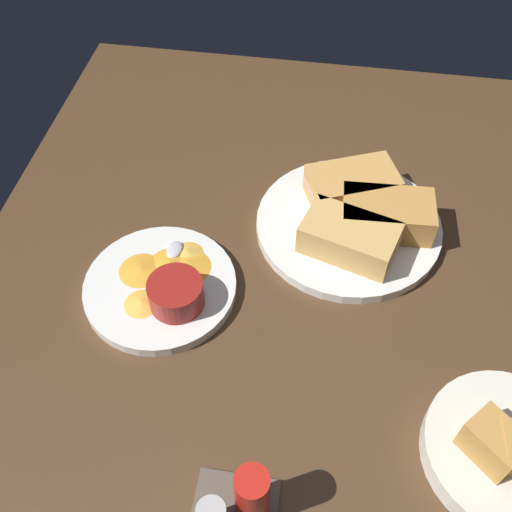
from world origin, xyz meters
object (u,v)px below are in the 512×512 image
Objects in this scene: sandwich_half_near at (349,238)px; spoon_by_dark_ramekin at (357,219)px; ramekin_light_gravy at (176,293)px; spoon_by_gravy_ramekin at (171,257)px; bread_basket_rear at (507,451)px; sandwich_half_extra at (352,186)px; plate_chips_companion at (160,287)px; ramekin_dark_sauce at (358,185)px; condiment_caddy at (237,508)px; sandwich_half_far at (387,214)px; plate_sandwich_main at (348,225)px.

spoon_by_dark_ramekin is at bearing -100.84° from sandwich_half_near.
ramekin_light_gravy reaches higher than spoon_by_gravy_ramekin.
spoon_by_dark_ramekin is 0.53× the size of bread_basket_rear.
spoon_by_gravy_ramekin is at bearing -26.01° from bread_basket_rear.
sandwich_half_extra is 42.11cm from bread_basket_rear.
sandwich_half_extra is 32.33cm from plate_chips_companion.
bread_basket_rear reaches higher than ramekin_dark_sauce.
bread_basket_rear is at bearing 159.24° from plate_chips_companion.
ramekin_dark_sauce is 0.72× the size of spoon_by_dark_ramekin.
spoon_by_gravy_ramekin is (24.16, 16.10, -2.04)cm from sandwich_half_extra.
sandwich_half_near and sandwich_half_extra have the same top height.
sandwich_half_extra reaches higher than ramekin_light_gravy.
plate_chips_companion is 31.91cm from condiment_caddy.
ramekin_dark_sauce is at bearing -145.90° from spoon_by_gravy_ramekin.
condiment_caddy is at bearing 76.45° from sandwich_half_near.
spoon_by_dark_ramekin is at bearing -148.45° from plate_chips_companion.
spoon_by_dark_ramekin is at bearing -140.90° from ramekin_light_gravy.
sandwich_half_far and sandwich_half_extra have the same top height.
sandwich_half_far is at bearing 125.83° from ramekin_dark_sauce.
sandwich_half_extra is at bearing -89.03° from plate_sandwich_main.
spoon_by_dark_ramekin is 30.48cm from plate_chips_companion.
sandwich_half_near is at bearing 86.09° from ramekin_dark_sauce.
sandwich_half_extra is 1.57× the size of condiment_caddy.
spoon_by_gravy_ramekin is (25.11, 17.00, -1.45)cm from ramekin_dark_sauce.
sandwich_half_near is 1.48× the size of spoon_by_gravy_ramekin.
sandwich_half_far is at bearing -159.56° from spoon_by_gravy_ramekin.
sandwich_half_extra is at bearing 43.45° from ramekin_dark_sauce.
ramekin_dark_sauce is 50.16cm from condiment_caddy.
bread_basket_rear is at bearing 113.61° from sandwich_half_far.
ramekin_light_gravy is 28.02cm from condiment_caddy.
plate_sandwich_main is 3.86× the size of ramekin_dark_sauce.
condiment_caddy reaches higher than sandwich_half_extra.
plate_sandwich_main is 2.89× the size of condiment_caddy.
plate_chips_companion is at bearing 31.92° from plate_sandwich_main.
ramekin_dark_sauce is 0.38× the size of bread_basket_rear.
plate_chips_companion is (24.86, 10.22, -3.20)cm from sandwich_half_near.
sandwich_half_near is at bearing -157.65° from plate_chips_companion.
ramekin_dark_sauce is 0.71× the size of spoon_by_gravy_ramekin.
ramekin_dark_sauce is at bearing -64.27° from bread_basket_rear.
sandwich_half_far is at bearing 174.05° from spoon_by_dark_ramekin.
bread_basket_rear reaches higher than spoon_by_gravy_ramekin.
bread_basket_rear is at bearing 117.43° from sandwich_half_extra.
sandwich_half_far reaches higher than plate_chips_companion.
spoon_by_gravy_ramekin is at bearing 24.19° from plate_sandwich_main.
spoon_by_dark_ramekin is 29.46cm from ramekin_light_gravy.
bread_basket_rear is 1.97× the size of condiment_caddy.
sandwich_half_near is at bearing -149.44° from ramekin_light_gravy.
sandwich_half_extra is 0.80× the size of bread_basket_rear.
ramekin_light_gravy reaches higher than plate_sandwich_main.
condiment_caddy reaches higher than bread_basket_rear.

